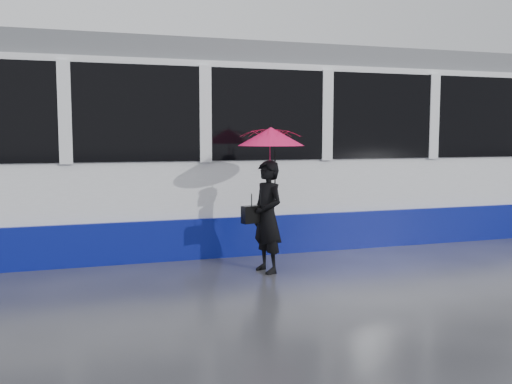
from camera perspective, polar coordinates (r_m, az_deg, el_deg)
name	(u,v)px	position (r m, az deg, el deg)	size (l,w,h in m)	color
ground	(286,273)	(7.89, 3.04, -8.14)	(90.00, 90.00, 0.00)	#292A2E
rails	(236,241)	(10.21, -1.98, -4.88)	(34.00, 1.51, 0.02)	#3F3D38
tram	(417,148)	(11.59, 15.80, 4.28)	(26.00, 2.56, 3.35)	white
woman	(267,217)	(7.83, 1.14, -2.48)	(0.56, 0.37, 1.54)	black
umbrella	(271,149)	(7.77, 1.50, 4.27)	(1.11, 1.11, 1.04)	#F01481
handbag	(252,214)	(7.77, -0.44, -2.25)	(0.30, 0.19, 0.42)	black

